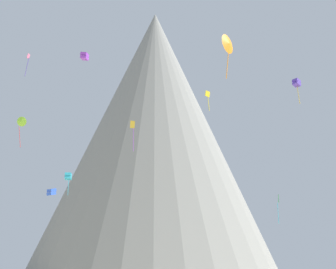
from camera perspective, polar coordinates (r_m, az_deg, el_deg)
The scene contains 12 objects.
rock_massif at distance 113.25m, azimuth -2.18°, elevation -0.82°, with size 74.77×74.77×69.85m.
kite_yellow_mid at distance 62.87m, azimuth 5.16°, elevation 4.94°, with size 0.82×0.72×2.90m.
kite_rainbow_high at distance 89.24m, azimuth -17.66°, elevation 9.04°, with size 0.64×0.59×4.62m.
kite_orange_mid at distance 49.09m, azimuth 7.80°, elevation 11.51°, with size 1.82×1.84×5.28m.
kite_indigo_high at distance 69.87m, azimuth 16.27°, elevation 6.39°, with size 1.38×1.35×4.02m.
kite_gold_high at distance 81.85m, azimuth -4.58°, elevation 0.75°, with size 0.92×0.15×5.89m.
kite_blue_low at distance 71.95m, azimuth -14.81°, elevation -7.18°, with size 1.51×1.52×1.19m.
kite_lime_high at distance 89.35m, azimuth -18.41°, elevation 1.56°, with size 2.00×1.19×6.07m.
kite_violet_high at distance 80.66m, azimuth -10.73°, elevation 9.89°, with size 1.55×1.50×1.34m.
kite_red_low at distance 85.11m, azimuth 3.63°, elevation -13.75°, with size 1.26×1.27×3.25m.
kite_cyan_mid at distance 79.79m, azimuth -12.77°, elevation -5.31°, with size 1.11×1.18×3.91m.
kite_green_low at distance 83.90m, azimuth 14.06°, elevation -8.57°, with size 0.43×0.71×5.29m.
Camera 1 is at (-3.73, -23.97, 2.06)m, focal length 47.21 mm.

